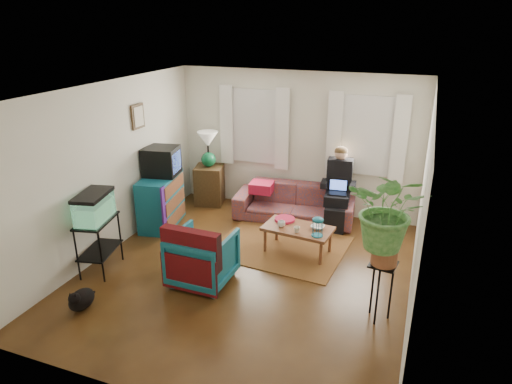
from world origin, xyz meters
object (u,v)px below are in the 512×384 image
at_px(aquarium_stand, 99,245).
at_px(dresser, 161,201).
at_px(armchair, 203,255).
at_px(side_table, 210,185).
at_px(sofa, 294,197).
at_px(plant_stand, 380,292).
at_px(coffee_table, 298,240).

bearing_deg(aquarium_stand, dresser, 76.85).
relative_size(dresser, armchair, 1.24).
xyz_separation_m(aquarium_stand, armchair, (1.53, 0.25, 0.01)).
relative_size(side_table, armchair, 0.93).
xyz_separation_m(sofa, side_table, (-1.77, 0.14, -0.04)).
relative_size(sofa, plant_stand, 2.77).
bearing_deg(armchair, side_table, -64.74).
xyz_separation_m(aquarium_stand, plant_stand, (3.91, 0.24, -0.01)).
bearing_deg(dresser, plant_stand, -30.28).
bearing_deg(side_table, dresser, -105.59).
distance_m(aquarium_stand, armchair, 1.55).
distance_m(dresser, armchair, 2.06).
bearing_deg(sofa, side_table, 170.06).
distance_m(sofa, armchair, 2.55).
distance_m(side_table, coffee_table, 2.57).
bearing_deg(side_table, armchair, -65.76).
bearing_deg(aquarium_stand, armchair, -3.44).
bearing_deg(sofa, armchair, -109.01).
xyz_separation_m(sofa, dresser, (-2.11, -1.08, 0.04)).
relative_size(dresser, plant_stand, 1.32).
bearing_deg(dresser, armchair, -53.02).
distance_m(armchair, plant_stand, 2.39).
height_order(aquarium_stand, coffee_table, aquarium_stand).
height_order(aquarium_stand, plant_stand, aquarium_stand).
height_order(side_table, dresser, dresser).
bearing_deg(armchair, dresser, -41.61).
height_order(sofa, dresser, dresser).
distance_m(dresser, coffee_table, 2.54).
xyz_separation_m(dresser, armchair, (1.52, -1.40, -0.05)).
relative_size(side_table, aquarium_stand, 0.95).
xyz_separation_m(sofa, plant_stand, (1.79, -2.50, -0.03)).
height_order(dresser, aquarium_stand, dresser).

